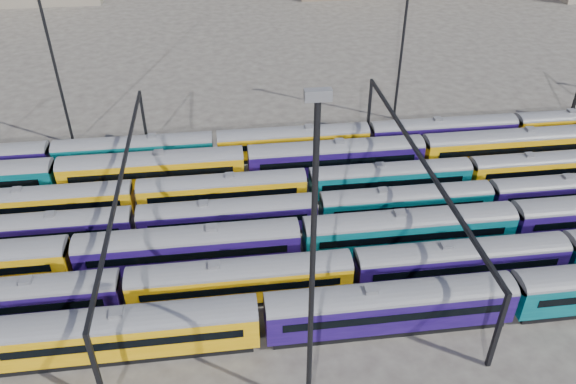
{
  "coord_description": "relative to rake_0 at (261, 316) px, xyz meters",
  "views": [
    {
      "loc": [
        -9.77,
        -47.44,
        36.89
      ],
      "look_at": [
        -3.38,
        2.42,
        3.0
      ],
      "focal_mm": 35.0,
      "sensor_mm": 36.0,
      "label": 1
    }
  ],
  "objects": [
    {
      "name": "gantry_1",
      "position": [
        -12.18,
        15.0,
        3.99
      ],
      "size": [
        0.35,
        40.35,
        8.03
      ],
      "color": "black",
      "rests_on": "ground"
    },
    {
      "name": "rake_1",
      "position": [
        8.84,
        5.0,
        -0.16
      ],
      "size": [
        122.56,
        2.99,
        5.03
      ],
      "color": "black",
      "rests_on": "ground"
    },
    {
      "name": "rake_5",
      "position": [
        -10.55,
        25.0,
        0.01
      ],
      "size": [
        151.9,
        3.17,
        5.35
      ],
      "color": "black",
      "rests_on": "ground"
    },
    {
      "name": "mast_3",
      "position": [
        22.82,
        39.0,
        11.17
      ],
      "size": [
        1.4,
        0.5,
        25.6
      ],
      "color": "black",
      "rests_on": "ground"
    },
    {
      "name": "rake_2",
      "position": [
        4.79,
        10.0,
        0.0
      ],
      "size": [
        129.83,
        3.17,
        5.34
      ],
      "color": "black",
      "rests_on": "ground"
    },
    {
      "name": "mast_1",
      "position": [
        -22.18,
        37.0,
        11.17
      ],
      "size": [
        1.4,
        0.5,
        25.6
      ],
      "color": "black",
      "rests_on": "ground"
    },
    {
      "name": "rake_0",
      "position": [
        0.0,
        0.0,
        0.0
      ],
      "size": [
        129.77,
        3.16,
        5.33
      ],
      "color": "black",
      "rests_on": "ground"
    },
    {
      "name": "ground",
      "position": [
        7.82,
        15.0,
        -2.8
      ],
      "size": [
        500.0,
        500.0,
        0.0
      ],
      "primitive_type": "plane",
      "color": "#3B3632",
      "rests_on": "ground"
    },
    {
      "name": "rake_3",
      "position": [
        -2.15,
        15.0,
        -0.35
      ],
      "size": [
        132.82,
        2.78,
        4.66
      ],
      "color": "black",
      "rests_on": "ground"
    },
    {
      "name": "rake_6",
      "position": [
        -3.2,
        30.0,
        -0.25
      ],
      "size": [
        118.59,
        2.89,
        4.86
      ],
      "color": "black",
      "rests_on": "ground"
    },
    {
      "name": "mast_2",
      "position": [
        2.82,
        -7.0,
        11.17
      ],
      "size": [
        1.4,
        0.5,
        25.6
      ],
      "color": "black",
      "rests_on": "ground"
    },
    {
      "name": "gantry_2",
      "position": [
        17.82,
        15.0,
        3.99
      ],
      "size": [
        0.35,
        40.35,
        8.03
      ],
      "color": "black",
      "rests_on": "ground"
    },
    {
      "name": "rake_4",
      "position": [
        7.01,
        20.0,
        -0.34
      ],
      "size": [
        114.3,
        2.79,
        4.68
      ],
      "color": "black",
      "rests_on": "ground"
    }
  ]
}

